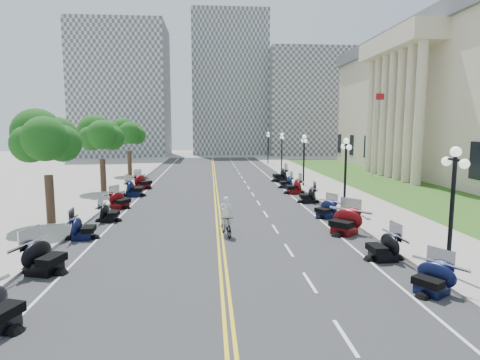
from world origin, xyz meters
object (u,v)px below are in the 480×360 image
object	(u,v)px
flagpole	(374,134)
bicycle	(226,226)
motorcycle_n_3	(432,277)
cyclist_rider	(226,199)

from	to	relation	value
flagpole	bicycle	xyz separation A→B (m)	(-17.67, -23.24, -4.43)
motorcycle_n_3	bicycle	world-z (taller)	motorcycle_n_3
flagpole	bicycle	size ratio (longest dim) A/B	5.28
motorcycle_n_3	bicycle	xyz separation A→B (m)	(-6.87, 8.11, -0.06)
cyclist_rider	motorcycle_n_3	bearing A→B (deg)	130.28
motorcycle_n_3	cyclist_rider	size ratio (longest dim) A/B	0.99
flagpole	cyclist_rider	world-z (taller)	flagpole
flagpole	motorcycle_n_3	size ratio (longest dim) A/B	5.59
flagpole	cyclist_rider	xyz separation A→B (m)	(-17.67, -23.24, -2.96)
motorcycle_n_3	cyclist_rider	xyz separation A→B (m)	(-6.87, 8.11, 1.41)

